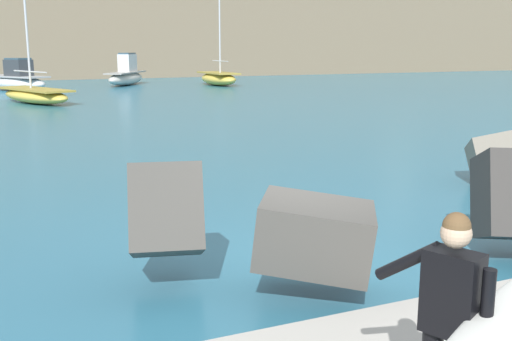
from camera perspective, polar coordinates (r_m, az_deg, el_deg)
ground_plane at (r=8.67m, az=4.61°, el=-9.43°), size 400.00×400.00×0.00m
breakwater_jetty at (r=8.57m, az=-9.15°, el=-3.18°), size 32.35×6.20×2.11m
surfer_with_board at (r=4.53m, az=19.16°, el=-12.93°), size 2.08×1.45×1.78m
boat_near_left at (r=35.68m, az=-19.94°, el=6.68°), size 4.06×6.50×6.65m
boat_near_right at (r=48.90m, az=-3.54°, el=8.63°), size 2.21×5.24×8.44m
boat_mid_left at (r=46.23m, az=-21.52°, el=7.87°), size 4.86×6.02×2.27m
boat_mid_centre at (r=50.22m, az=-12.04°, el=8.72°), size 4.68×6.19×2.54m
headland_bluff at (r=80.02m, az=-6.47°, el=13.94°), size 90.44×35.23×12.88m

